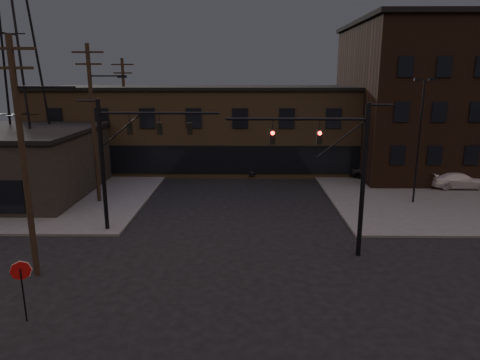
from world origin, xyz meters
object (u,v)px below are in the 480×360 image
traffic_signal_far (123,151)px  traffic_signal_near (342,164)px  parked_car_lot_b (459,180)px  stop_sign (21,277)px  parked_car_lot_a (373,171)px  car_crossing (249,166)px

traffic_signal_far → traffic_signal_near: bearing=-16.2°
parked_car_lot_b → stop_sign: bearing=128.2°
traffic_signal_near → parked_car_lot_b: bearing=46.5°
traffic_signal_near → parked_car_lot_a: size_ratio=1.96×
stop_sign → parked_car_lot_b: size_ratio=0.53×
stop_sign → traffic_signal_near: bearing=25.9°
traffic_signal_near → car_crossing: size_ratio=1.74×
stop_sign → parked_car_lot_b: bearing=37.4°
traffic_signal_near → traffic_signal_far: bearing=163.8°
traffic_signal_far → stop_sign: traffic_signal_far is taller
traffic_signal_near → stop_sign: traffic_signal_near is taller
traffic_signal_near → parked_car_lot_a: bearing=68.1°
parked_car_lot_b → car_crossing: bearing=71.7°
stop_sign → car_crossing: size_ratio=0.54×
traffic_signal_near → parked_car_lot_b: 19.29m
parked_car_lot_a → parked_car_lot_b: (6.10, -3.47, -0.01)m
traffic_signal_far → parked_car_lot_b: (25.05, 10.18, -4.18)m
parked_car_lot_a → traffic_signal_near: bearing=176.2°
traffic_signal_far → parked_car_lot_a: bearing=35.8°
traffic_signal_near → parked_car_lot_b: size_ratio=1.70×
parked_car_lot_b → car_crossing: size_ratio=1.02×
car_crossing → parked_car_lot_a: bearing=-33.3°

